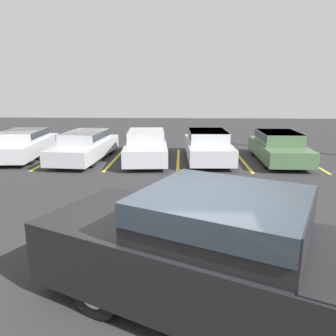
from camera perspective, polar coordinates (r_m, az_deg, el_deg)
name	(u,v)px	position (r m, az deg, el deg)	size (l,w,h in m)	color
ground_plane	(177,314)	(5.07, 1.62, -24.09)	(60.00, 60.00, 0.00)	#2D2D30
stall_stripe_b	(53,158)	(15.59, -19.37, 1.59)	(0.12, 4.68, 0.01)	yellow
stall_stripe_c	(115,159)	(14.79, -9.18, 1.57)	(0.12, 4.68, 0.01)	yellow
stall_stripe_d	(178,159)	(14.50, 1.78, 1.50)	(0.12, 4.68, 0.01)	yellow
stall_stripe_e	(242,160)	(14.75, 12.78, 1.37)	(0.12, 4.68, 0.01)	yellow
stall_stripe_f	(307,161)	(15.51, 23.04, 1.20)	(0.12, 4.68, 0.01)	yellow
pickup_truck	(244,261)	(4.62, 13.15, -15.50)	(6.23, 4.40, 1.77)	black
parked_sedan_a	(23,143)	(16.19, -23.95, 3.97)	(2.13, 4.69, 1.22)	#B7BABF
parked_sedan_b	(85,145)	(14.82, -14.21, 3.95)	(2.07, 4.87, 1.24)	#B7BABF
parked_sedan_c	(146,145)	(14.35, -3.81, 4.09)	(2.10, 4.92, 1.27)	#B7BABF
parked_sedan_d	(208,145)	(14.38, 6.90, 4.07)	(1.92, 4.54, 1.29)	#B7BABF
parked_sedan_e	(279,146)	(14.78, 18.70, 3.67)	(1.85, 4.40, 1.27)	#4C6B47
wheel_stop_curb	(77,145)	(18.35, -15.54, 3.85)	(1.62, 0.20, 0.14)	#B7B2A8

